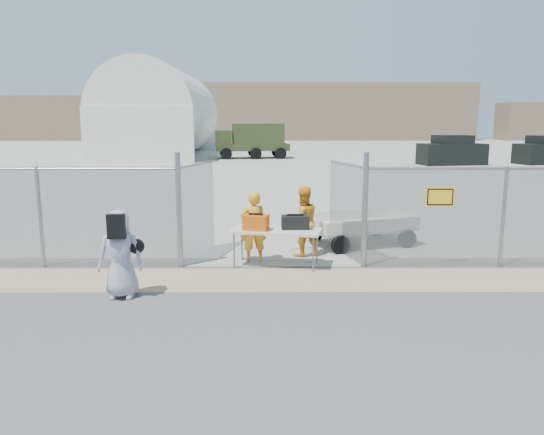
{
  "coord_description": "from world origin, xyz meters",
  "views": [
    {
      "loc": [
        -0.03,
        -9.24,
        3.16
      ],
      "look_at": [
        0.0,
        2.0,
        1.1
      ],
      "focal_mm": 35.0,
      "sensor_mm": 36.0,
      "label": 1
    }
  ],
  "objects_px": {
    "folding_table": "(276,248)",
    "security_worker_right": "(303,222)",
    "utility_trailer": "(360,229)",
    "visitor": "(120,254)",
    "security_worker_left": "(253,227)"
  },
  "relations": [
    {
      "from": "folding_table",
      "to": "security_worker_right",
      "type": "xyz_separation_m",
      "value": [
        0.63,
        0.89,
        0.41
      ]
    },
    {
      "from": "folding_table",
      "to": "utility_trailer",
      "type": "xyz_separation_m",
      "value": [
        2.19,
        2.08,
        0.0
      ]
    },
    {
      "from": "visitor",
      "to": "utility_trailer",
      "type": "xyz_separation_m",
      "value": [
        5.0,
        4.15,
        -0.4
      ]
    },
    {
      "from": "folding_table",
      "to": "visitor",
      "type": "bearing_deg",
      "value": -131.72
    },
    {
      "from": "security_worker_left",
      "to": "security_worker_right",
      "type": "relative_size",
      "value": 0.97
    },
    {
      "from": "security_worker_left",
      "to": "utility_trailer",
      "type": "relative_size",
      "value": 0.47
    },
    {
      "from": "folding_table",
      "to": "security_worker_right",
      "type": "distance_m",
      "value": 1.17
    },
    {
      "from": "security_worker_right",
      "to": "visitor",
      "type": "height_order",
      "value": "security_worker_right"
    },
    {
      "from": "visitor",
      "to": "security_worker_left",
      "type": "bearing_deg",
      "value": 44.23
    },
    {
      "from": "security_worker_right",
      "to": "utility_trailer",
      "type": "relative_size",
      "value": 0.48
    },
    {
      "from": "security_worker_left",
      "to": "security_worker_right",
      "type": "xyz_separation_m",
      "value": [
        1.14,
        0.49,
        0.02
      ]
    },
    {
      "from": "visitor",
      "to": "utility_trailer",
      "type": "relative_size",
      "value": 0.47
    },
    {
      "from": "security_worker_left",
      "to": "visitor",
      "type": "bearing_deg",
      "value": 33.92
    },
    {
      "from": "security_worker_left",
      "to": "visitor",
      "type": "xyz_separation_m",
      "value": [
        -2.31,
        -2.46,
        0.01
      ]
    },
    {
      "from": "visitor",
      "to": "folding_table",
      "type": "bearing_deg",
      "value": 33.62
    }
  ]
}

